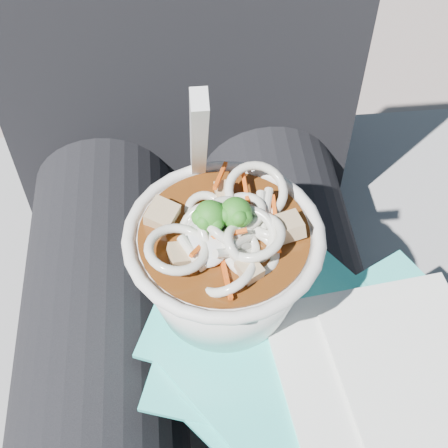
{
  "coord_description": "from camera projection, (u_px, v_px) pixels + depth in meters",
  "views": [
    {
      "loc": [
        -0.01,
        -0.23,
        1.04
      ],
      "look_at": [
        0.02,
        0.03,
        0.72
      ],
      "focal_mm": 50.0,
      "sensor_mm": 36.0,
      "label": 1
    }
  ],
  "objects": [
    {
      "name": "stone_ledge",
      "position": [
        201.0,
        381.0,
        0.86
      ],
      "size": [
        1.0,
        0.5,
        0.48
      ],
      "primitive_type": "cube",
      "rotation": [
        0.0,
        0.0,
        -0.0
      ],
      "color": "slate",
      "rests_on": "ground"
    },
    {
      "name": "lap",
      "position": [
        204.0,
        384.0,
        0.52
      ],
      "size": [
        0.31,
        0.48,
        0.14
      ],
      "color": "black",
      "rests_on": "stone_ledge"
    },
    {
      "name": "person_body",
      "position": [
        195.0,
        279.0,
        0.56
      ],
      "size": [
        0.34,
        0.94,
        1.02
      ],
      "color": "black",
      "rests_on": "ground"
    },
    {
      "name": "plastic_bag",
      "position": [
        311.0,
        368.0,
        0.44
      ],
      "size": [
        0.31,
        0.33,
        0.01
      ],
      "color": "#2FC6BC",
      "rests_on": "lap"
    },
    {
      "name": "napkins",
      "position": [
        399.0,
        376.0,
        0.43
      ],
      "size": [
        0.17,
        0.16,
        0.01
      ],
      "color": "silver",
      "rests_on": "plastic_bag"
    },
    {
      "name": "udon_bowl",
      "position": [
        224.0,
        256.0,
        0.44
      ],
      "size": [
        0.17,
        0.17,
        0.19
      ],
      "color": "silver",
      "rests_on": "plastic_bag"
    }
  ]
}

